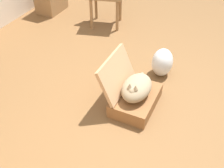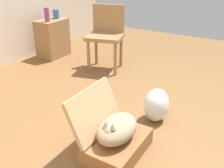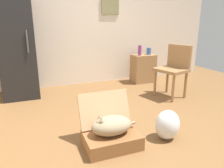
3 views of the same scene
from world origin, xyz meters
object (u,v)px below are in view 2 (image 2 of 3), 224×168
Objects in this scene: cat at (117,129)px; side_table at (53,38)px; vase_short at (56,14)px; chair at (106,34)px; suitcase_base at (117,146)px; vase_tall at (47,15)px; plastic_bag_white at (156,105)px.

side_table is at bearing 53.62° from cat.
vase_short is 1.03m from chair.
chair is at bearing -89.31° from side_table.
suitcase_base is 2.60m from vase_tall.
side_table is (0.92, 2.19, 0.13)m from plastic_bag_white.
side_table is 0.39m from vase_short.
plastic_bag_white is at bearing -6.89° from cat.
cat is 0.57× the size of chair.
suitcase_base is 2.74× the size of vase_tall.
vase_tall is at bearing 55.24° from cat.
plastic_bag_white is 2.38m from side_table.
side_table reaches higher than suitcase_base.
plastic_bag_white is at bearing -110.36° from vase_tall.
vase_tall is at bearing -171.11° from vase_short.
chair is (0.13, -0.98, -0.19)m from vase_tall.
chair is at bearing -96.05° from vase_short.
plastic_bag_white reaches higher than suitcase_base.
side_table is at bearing 177.29° from vase_short.
vase_tall is 0.25m from vase_short.
chair is at bearing -82.29° from vase_tall.
cat is at bearing -128.51° from vase_short.
vase_short is (1.68, 2.11, 0.42)m from cat.
vase_short is at bearing 51.49° from cat.
side_table is 2.87× the size of vase_tall.
plastic_bag_white is 2.47m from vase_short.
chair reaches higher than cat.
plastic_bag_white is at bearing -115.40° from vase_short.
suitcase_base is 2.76m from vase_short.
suitcase_base is at bearing 173.08° from plastic_bag_white.
cat is at bearing -71.31° from chair.
vase_tall is 0.23× the size of chair.
vase_short reaches higher than cat.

